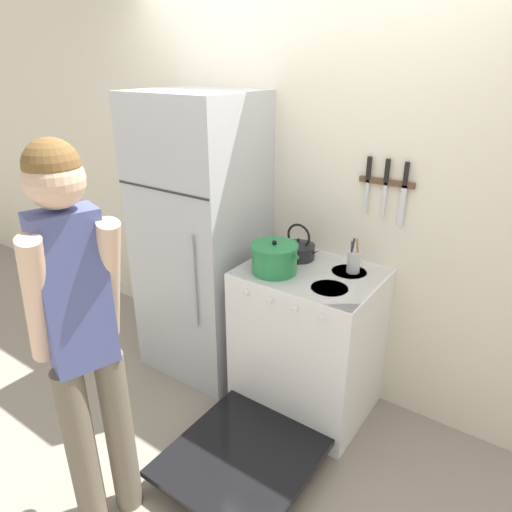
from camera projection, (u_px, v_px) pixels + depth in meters
ground_plane at (290, 362)px, 3.36m from camera, size 14.00×14.00×0.00m
wall_back at (298, 193)px, 2.88m from camera, size 10.00×0.06×2.55m
refrigerator at (201, 241)px, 3.03m from camera, size 0.74×0.66×1.88m
stove_range at (305, 344)px, 2.76m from camera, size 0.78×1.38×0.94m
dutch_oven_pot at (274, 258)px, 2.56m from camera, size 0.31×0.27×0.19m
tea_kettle at (298, 249)px, 2.75m from camera, size 0.25×0.20×0.22m
utensil_jar at (354, 261)px, 2.57m from camera, size 0.07×0.07×0.21m
person at (82, 333)px, 1.84m from camera, size 0.36×0.43×1.81m
wall_knife_strip at (387, 181)px, 2.47m from camera, size 0.31×0.03×0.36m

